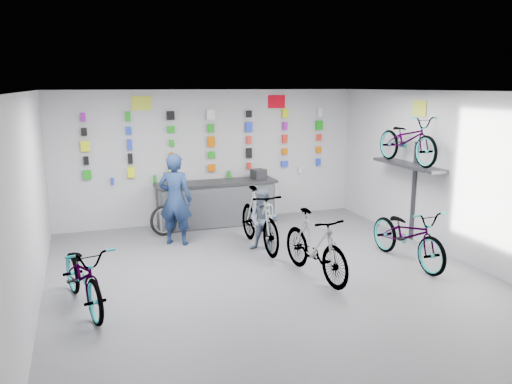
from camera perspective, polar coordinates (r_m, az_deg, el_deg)
name	(u,v)px	position (r m, az deg, el deg)	size (l,w,h in m)	color
floor	(275,282)	(8.14, 2.17, -10.22)	(8.00, 8.00, 0.00)	#505055
ceiling	(276,91)	(7.53, 2.36, 11.41)	(8.00, 8.00, 0.00)	white
wall_back	(211,157)	(11.45, -5.19, 4.06)	(7.00, 7.00, 0.00)	#BABABC
wall_front	(460,287)	(4.39, 22.29, -10.03)	(7.00, 7.00, 0.00)	#BABABC
wall_left	(28,209)	(7.20, -24.59, -1.77)	(8.00, 8.00, 0.00)	#BABABC
wall_right	(459,177)	(9.54, 22.19, 1.60)	(8.00, 8.00, 0.00)	#BABABC
counter	(217,204)	(11.20, -4.51, -1.39)	(2.70, 0.66, 1.00)	black
merch_wall	(209,144)	(11.33, -5.34, 5.52)	(5.57, 0.08, 1.56)	#139815
wall_bracket	(409,169)	(10.36, 17.08, 2.53)	(0.39, 1.90, 2.00)	#333338
sign_left	(142,103)	(11.05, -12.95, 9.87)	(0.42, 0.02, 0.30)	#C8D632
sign_right	(277,102)	(11.83, 2.37, 10.29)	(0.42, 0.02, 0.30)	red
sign_side	(419,108)	(10.33, 18.18, 9.06)	(0.02, 0.40, 0.30)	#C8D632
bike_left	(83,275)	(7.48, -19.13, -8.96)	(0.65, 1.85, 0.97)	gray
bike_center	(315,245)	(8.20, 6.77, -6.05)	(0.51, 1.82, 1.10)	gray
bike_right	(408,235)	(9.21, 16.97, -4.68)	(0.69, 1.97, 1.03)	gray
bike_service	(259,219)	(9.57, 0.37, -3.10)	(0.55, 1.94, 1.16)	gray
bike_wall	(408,140)	(10.23, 16.93, 5.76)	(0.63, 1.80, 0.95)	gray
clerk	(175,199)	(9.87, -9.21, -0.83)	(0.66, 0.44, 1.82)	#17294E
customer	(264,220)	(9.40, 0.91, -3.27)	(0.58, 0.46, 1.20)	slate
spare_wheel	(164,221)	(10.64, -10.49, -3.23)	(0.65, 0.37, 0.64)	black
register	(259,174)	(11.38, 0.29, 2.07)	(0.28, 0.30, 0.22)	black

